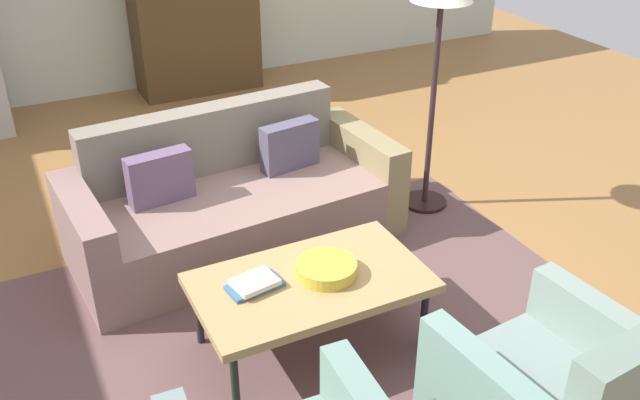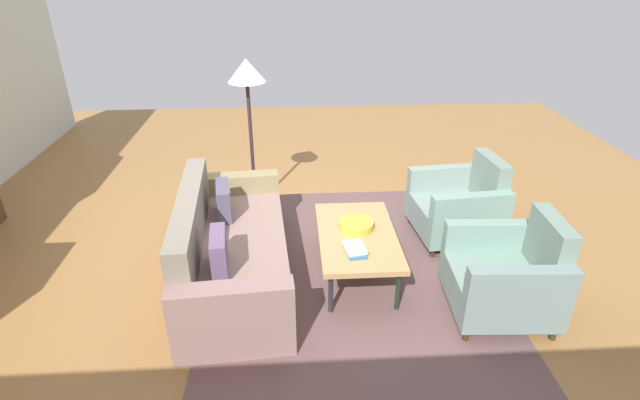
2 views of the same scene
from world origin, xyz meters
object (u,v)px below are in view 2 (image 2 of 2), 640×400
(armchair_right, at_px, (461,207))
(couch, at_px, (226,252))
(armchair_left, at_px, (509,277))
(fruit_bowl, at_px, (356,225))
(book_stack, at_px, (355,249))
(floor_lamp, at_px, (247,85))
(coffee_table, at_px, (357,237))

(armchair_right, bearing_deg, couch, 99.09)
(armchair_left, relative_size, fruit_bowl, 2.77)
(fruit_bowl, bearing_deg, couch, 94.74)
(armchair_left, relative_size, book_stack, 2.98)
(couch, distance_m, floor_lamp, 1.84)
(armchair_left, relative_size, floor_lamp, 0.51)
(coffee_table, distance_m, armchair_left, 1.31)
(floor_lamp, bearing_deg, fruit_bowl, -142.41)
(book_stack, bearing_deg, coffee_table, -11.81)
(fruit_bowl, height_order, floor_lamp, floor_lamp)
(coffee_table, relative_size, armchair_right, 1.36)
(couch, distance_m, armchair_right, 2.43)
(coffee_table, height_order, floor_lamp, floor_lamp)
(armchair_left, relative_size, armchair_right, 1.00)
(fruit_bowl, xyz_separation_m, floor_lamp, (1.33, 1.02, 0.98))
(couch, distance_m, book_stack, 1.17)
(coffee_table, distance_m, floor_lamp, 2.04)
(couch, height_order, armchair_right, armchair_right)
(armchair_left, height_order, book_stack, armchair_left)
(armchair_right, relative_size, fruit_bowl, 2.77)
(coffee_table, bearing_deg, armchair_right, -62.52)
(fruit_bowl, bearing_deg, armchair_left, -120.80)
(coffee_table, distance_m, book_stack, 0.29)
(armchair_left, bearing_deg, book_stack, 78.30)
(fruit_bowl, bearing_deg, coffee_table, 180.00)
(armchair_left, distance_m, book_stack, 1.27)
(fruit_bowl, distance_m, book_stack, 0.38)
(coffee_table, distance_m, armchair_right, 1.32)
(armchair_right, distance_m, fruit_bowl, 1.28)
(couch, height_order, armchair_left, armchair_left)
(couch, relative_size, coffee_table, 1.80)
(armchair_right, xyz_separation_m, fruit_bowl, (-0.51, 1.17, 0.13))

